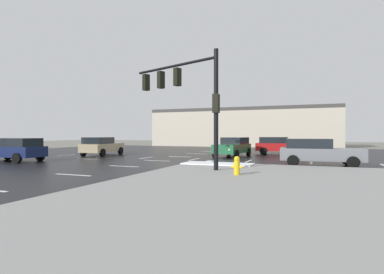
# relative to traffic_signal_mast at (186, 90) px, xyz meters

# --- Properties ---
(ground_plane) EXTENTS (120.00, 120.00, 0.00)m
(ground_plane) POSITION_rel_traffic_signal_mast_xyz_m (-3.95, 6.14, -4.18)
(ground_plane) COLOR slate
(road_asphalt) EXTENTS (44.00, 44.00, 0.02)m
(road_asphalt) POSITION_rel_traffic_signal_mast_xyz_m (-3.95, 6.14, -4.17)
(road_asphalt) COLOR black
(road_asphalt) RESTS_ON ground_plane
(snow_strip_curbside) EXTENTS (4.00, 1.60, 0.06)m
(snow_strip_curbside) POSITION_rel_traffic_signal_mast_xyz_m (1.05, 2.14, -4.01)
(snow_strip_curbside) COLOR white
(snow_strip_curbside) RESTS_ON sidewalk_corner
(lane_markings) EXTENTS (36.15, 36.15, 0.01)m
(lane_markings) POSITION_rel_traffic_signal_mast_xyz_m (-2.74, 4.76, -4.16)
(lane_markings) COLOR silver
(lane_markings) RESTS_ON road_asphalt
(traffic_signal_mast) EXTENTS (5.60, 2.27, 5.81)m
(traffic_signal_mast) POSITION_rel_traffic_signal_mast_xyz_m (0.00, 0.00, 0.00)
(traffic_signal_mast) COLOR black
(traffic_signal_mast) RESTS_ON sidewalk_corner
(fire_hydrant) EXTENTS (0.48, 0.26, 0.79)m
(fire_hydrant) POSITION_rel_traffic_signal_mast_xyz_m (3.15, -1.98, -3.64)
(fire_hydrant) COLOR gold
(fire_hydrant) RESTS_ON sidewalk_corner
(strip_building_background) EXTENTS (27.53, 8.00, 5.74)m
(strip_building_background) POSITION_rel_traffic_signal_mast_xyz_m (-3.84, 32.11, -1.31)
(strip_building_background) COLOR #BCB29E
(strip_building_background) RESTS_ON ground_plane
(sedan_red) EXTENTS (4.68, 2.45, 1.58)m
(sedan_red) POSITION_rel_traffic_signal_mast_xyz_m (3.26, 14.15, -3.33)
(sedan_red) COLOR #B21919
(sedan_red) RESTS_ON road_asphalt
(sedan_navy) EXTENTS (4.57, 2.10, 1.58)m
(sedan_navy) POSITION_rel_traffic_signal_mast_xyz_m (-12.66, 0.07, -3.33)
(sedan_navy) COLOR #141E47
(sedan_navy) RESTS_ON road_asphalt
(sedan_grey) EXTENTS (4.61, 2.21, 1.58)m
(sedan_grey) POSITION_rel_traffic_signal_mast_xyz_m (6.40, 4.48, -3.33)
(sedan_grey) COLOR slate
(sedan_grey) RESTS_ON road_asphalt
(sedan_green) EXTENTS (2.39, 4.67, 1.58)m
(sedan_green) POSITION_rel_traffic_signal_mast_xyz_m (0.04, 9.88, -3.33)
(sedan_green) COLOR #195933
(sedan_green) RESTS_ON road_asphalt
(sedan_tan) EXTENTS (2.44, 4.68, 1.58)m
(sedan_tan) POSITION_rel_traffic_signal_mast_xyz_m (-10.90, 7.05, -3.33)
(sedan_tan) COLOR tan
(sedan_tan) RESTS_ON road_asphalt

